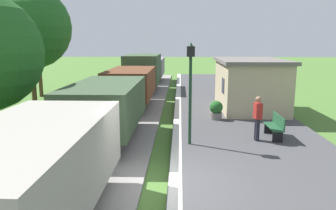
{
  "coord_description": "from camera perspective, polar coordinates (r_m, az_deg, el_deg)",
  "views": [
    {
      "loc": [
        0.5,
        -8.12,
        3.96
      ],
      "look_at": [
        -0.02,
        5.92,
        1.22
      ],
      "focal_mm": 34.69,
      "sensor_mm": 36.0,
      "label": 1
    }
  ],
  "objects": [
    {
      "name": "ground_plane",
      "position": [
        9.05,
        -1.32,
        -14.91
      ],
      "size": [
        160.0,
        160.0,
        0.0
      ],
      "primitive_type": "plane",
      "color": "#47702D"
    },
    {
      "name": "bench_down_platform",
      "position": [
        23.46,
        11.3,
        2.88
      ],
      "size": [
        0.42,
        1.5,
        0.91
      ],
      "color": "#1E4C2D",
      "rests_on": "platform_slab"
    },
    {
      "name": "potted_planter",
      "position": [
        15.92,
        8.45,
        -0.82
      ],
      "size": [
        0.64,
        0.64,
        0.92
      ],
      "color": "slate",
      "rests_on": "platform_slab"
    },
    {
      "name": "rail_near",
      "position": [
        9.21,
        -12.11,
        -13.36
      ],
      "size": [
        0.07,
        60.0,
        0.14
      ],
      "primitive_type": "cube",
      "color": "slate",
      "rests_on": "track_ballast"
    },
    {
      "name": "track_ballast",
      "position": [
        9.46,
        -16.43,
        -13.77
      ],
      "size": [
        3.8,
        60.0,
        0.12
      ],
      "primitive_type": "cube",
      "color": "gray",
      "rests_on": "ground"
    },
    {
      "name": "lamp_post_near",
      "position": [
        11.58,
        3.97,
        5.27
      ],
      "size": [
        0.28,
        0.28,
        3.7
      ],
      "color": "#193823",
      "rests_on": "platform_slab"
    },
    {
      "name": "platform_slab",
      "position": [
        9.38,
        19.2,
        -13.74
      ],
      "size": [
        6.0,
        60.0,
        0.25
      ],
      "primitive_type": "cube",
      "color": "#424244",
      "rests_on": "ground"
    },
    {
      "name": "freight_train",
      "position": [
        19.73,
        -6.38,
        3.69
      ],
      "size": [
        2.5,
        32.6,
        2.72
      ],
      "color": "gray",
      "rests_on": "rail_near"
    },
    {
      "name": "station_hut",
      "position": [
        18.78,
        14.1,
        3.64
      ],
      "size": [
        3.5,
        5.8,
        2.78
      ],
      "color": "tan",
      "rests_on": "platform_slab"
    },
    {
      "name": "person_waiting",
      "position": [
        12.72,
        15.47,
        -1.97
      ],
      "size": [
        0.28,
        0.4,
        1.71
      ],
      "rotation": [
        0.0,
        0.0,
        3.25
      ],
      "color": "black",
      "rests_on": "platform_slab"
    },
    {
      "name": "tree_field_left",
      "position": [
        25.38,
        -22.02,
        11.12
      ],
      "size": [
        3.34,
        3.34,
        6.03
      ],
      "color": "#4C3823",
      "rests_on": "ground"
    },
    {
      "name": "platform_edge_stripe",
      "position": [
        8.93,
        1.31,
        -13.48
      ],
      "size": [
        0.36,
        60.0,
        0.01
      ],
      "primitive_type": "cube",
      "color": "silver",
      "rests_on": "platform_slab"
    },
    {
      "name": "tree_trackside_far",
      "position": [
        19.97,
        -23.23,
        12.39
      ],
      "size": [
        4.59,
        4.59,
        7.04
      ],
      "color": "#4C3823",
      "rests_on": "ground"
    },
    {
      "name": "bench_near_hut",
      "position": [
        13.39,
        18.33,
        -3.53
      ],
      "size": [
        0.42,
        1.5,
        0.91
      ],
      "color": "#1E4C2D",
      "rests_on": "platform_slab"
    },
    {
      "name": "rail_far",
      "position": [
        9.66,
        -20.63,
        -12.68
      ],
      "size": [
        0.07,
        60.0,
        0.14
      ],
      "primitive_type": "cube",
      "color": "slate",
      "rests_on": "track_ballast"
    }
  ]
}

